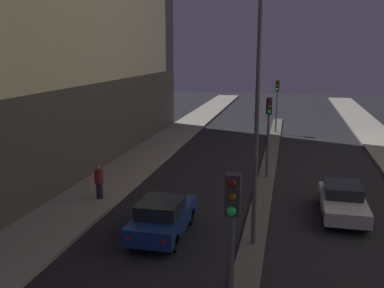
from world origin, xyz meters
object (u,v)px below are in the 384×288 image
Objects in this scene: street_lamp at (258,77)px; pedestrian_on_left_sidewalk at (99,181)px; car_left_lane at (163,217)px; traffic_light_near at (232,227)px; car_right_lane at (343,200)px; traffic_light_mid at (269,119)px; traffic_light_far at (277,94)px.

pedestrian_on_left_sidewalk is (-7.48, 3.13, -5.15)m from street_lamp.
street_lamp is 6.41m from car_left_lane.
traffic_light_near is 0.48× the size of street_lamp.
pedestrian_on_left_sidewalk is (-7.48, 9.25, -2.37)m from traffic_light_near.
car_right_lane is at bearing 70.64° from traffic_light_near.
traffic_light_mid is 1.07× the size of car_left_lane.
traffic_light_far reaches higher than car_left_lane.
pedestrian_on_left_sidewalk is at bearing -176.43° from car_right_lane.
car_right_lane is (6.98, 3.61, -0.05)m from car_left_lane.
car_right_lane is (3.49, -18.15, -2.65)m from traffic_light_far.
traffic_light_mid is 13.43m from traffic_light_far.
street_lamp is (0.00, -8.53, 2.78)m from traffic_light_mid.
traffic_light_near is 1.00× the size of traffic_light_mid.
traffic_light_far is at bearing 90.00° from traffic_light_near.
traffic_light_near is 28.08m from traffic_light_far.
car_right_lane is 10.99m from pedestrian_on_left_sidewalk.
traffic_light_mid is at bearing 90.00° from street_lamp.
car_left_lane is at bearing -112.73° from traffic_light_mid.
traffic_light_near is 2.78× the size of pedestrian_on_left_sidewalk.
pedestrian_on_left_sidewalk is at bearing 143.70° from car_left_lane.
traffic_light_mid is 1.00× the size of traffic_light_far.
traffic_light_far is at bearing 90.00° from traffic_light_mid.
car_left_lane is (-3.49, -8.33, -2.60)m from traffic_light_mid.
traffic_light_far is (0.00, 28.08, 0.00)m from traffic_light_near.
pedestrian_on_left_sidewalk is at bearing 128.95° from traffic_light_near.
traffic_light_near is 1.07× the size of car_left_lane.
car_right_lane is (3.49, 9.93, -2.65)m from traffic_light_near.
pedestrian_on_left_sidewalk reaches higher than car_right_lane.
traffic_light_mid is at bearing 126.49° from car_right_lane.
pedestrian_on_left_sidewalk is (-7.48, -18.83, -2.37)m from traffic_light_far.
traffic_light_far is at bearing 90.00° from street_lamp.
traffic_light_far is 20.40m from pedestrian_on_left_sidewalk.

